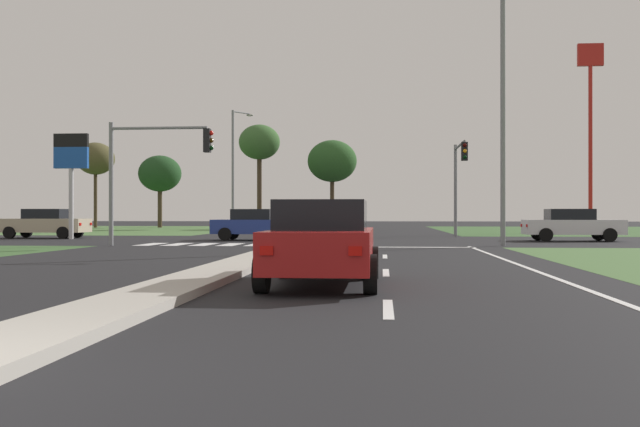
{
  "coord_description": "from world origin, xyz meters",
  "views": [
    {
      "loc": [
        3.42,
        -4.89,
        1.27
      ],
      "look_at": [
        0.41,
        29.64,
        1.32
      ],
      "focal_mm": 40.18,
      "sensor_mm": 36.0,
      "label": 1
    }
  ],
  "objects_px": {
    "treeline_third": "(259,143)",
    "treeline_fourth": "(332,161)",
    "car_white_third": "(572,225)",
    "traffic_signal_far_right": "(459,171)",
    "car_red_fifth": "(323,242)",
    "treeline_near": "(95,159)",
    "pedestrian_at_median": "(332,215)",
    "street_lamp_third": "(234,164)",
    "treeline_second": "(160,174)",
    "car_beige_fourth": "(45,223)",
    "fastfood_pole_sign": "(590,97)",
    "car_navy_near": "(305,221)",
    "street_lamp_second": "(507,98)",
    "fuel_price_totem": "(71,162)",
    "traffic_signal_near_left": "(150,160)",
    "car_blue_second": "(255,224)"
  },
  "relations": [
    {
      "from": "treeline_third",
      "to": "treeline_fourth",
      "type": "xyz_separation_m",
      "value": [
        6.53,
        1.0,
        -1.6
      ]
    },
    {
      "from": "car_white_third",
      "to": "traffic_signal_far_right",
      "type": "height_order",
      "value": "traffic_signal_far_right"
    },
    {
      "from": "car_red_fifth",
      "to": "treeline_near",
      "type": "height_order",
      "value": "treeline_near"
    },
    {
      "from": "car_white_third",
      "to": "pedestrian_at_median",
      "type": "height_order",
      "value": "pedestrian_at_median"
    },
    {
      "from": "street_lamp_third",
      "to": "treeline_second",
      "type": "bearing_deg",
      "value": 128.18
    },
    {
      "from": "car_beige_fourth",
      "to": "fastfood_pole_sign",
      "type": "relative_size",
      "value": 0.34
    },
    {
      "from": "car_navy_near",
      "to": "street_lamp_second",
      "type": "bearing_deg",
      "value": 114.5
    },
    {
      "from": "fuel_price_totem",
      "to": "treeline_fourth",
      "type": "bearing_deg",
      "value": 68.41
    },
    {
      "from": "treeline_second",
      "to": "car_beige_fourth",
      "type": "bearing_deg",
      "value": -83.58
    },
    {
      "from": "fuel_price_totem",
      "to": "treeline_second",
      "type": "distance_m",
      "value": 32.87
    },
    {
      "from": "traffic_signal_near_left",
      "to": "treeline_fourth",
      "type": "xyz_separation_m",
      "value": [
        4.83,
        36.59,
        2.63
      ]
    },
    {
      "from": "street_lamp_second",
      "to": "fuel_price_totem",
      "type": "xyz_separation_m",
      "value": [
        -21.06,
        6.45,
        -1.97
      ]
    },
    {
      "from": "car_white_third",
      "to": "pedestrian_at_median",
      "type": "distance_m",
      "value": 17.88
    },
    {
      "from": "car_beige_fourth",
      "to": "treeline_third",
      "type": "bearing_deg",
      "value": -14.82
    },
    {
      "from": "treeline_second",
      "to": "fastfood_pole_sign",
      "type": "bearing_deg",
      "value": -22.99
    },
    {
      "from": "street_lamp_second",
      "to": "car_navy_near",
      "type": "bearing_deg",
      "value": 114.5
    },
    {
      "from": "fastfood_pole_sign",
      "to": "treeline_near",
      "type": "distance_m",
      "value": 45.4
    },
    {
      "from": "car_red_fifth",
      "to": "treeline_near",
      "type": "xyz_separation_m",
      "value": [
        -26.86,
        54.87,
        5.91
      ]
    },
    {
      "from": "traffic_signal_far_right",
      "to": "car_blue_second",
      "type": "bearing_deg",
      "value": -156.46
    },
    {
      "from": "car_blue_second",
      "to": "treeline_second",
      "type": "height_order",
      "value": "treeline_second"
    },
    {
      "from": "pedestrian_at_median",
      "to": "traffic_signal_near_left",
      "type": "bearing_deg",
      "value": -109.48
    },
    {
      "from": "traffic_signal_near_left",
      "to": "fastfood_pole_sign",
      "type": "distance_m",
      "value": 34.92
    },
    {
      "from": "car_red_fifth",
      "to": "pedestrian_at_median",
      "type": "bearing_deg",
      "value": 93.8
    },
    {
      "from": "car_blue_second",
      "to": "street_lamp_second",
      "type": "bearing_deg",
      "value": 62.85
    },
    {
      "from": "street_lamp_third",
      "to": "treeline_near",
      "type": "xyz_separation_m",
      "value": [
        -16.34,
        12.27,
        1.43
      ]
    },
    {
      "from": "street_lamp_second",
      "to": "pedestrian_at_median",
      "type": "bearing_deg",
      "value": 114.17
    },
    {
      "from": "fuel_price_totem",
      "to": "treeline_near",
      "type": "bearing_deg",
      "value": 110.41
    },
    {
      "from": "car_blue_second",
      "to": "car_beige_fourth",
      "type": "height_order",
      "value": "car_beige_fourth"
    },
    {
      "from": "pedestrian_at_median",
      "to": "treeline_fourth",
      "type": "distance_m",
      "value": 17.59
    },
    {
      "from": "car_beige_fourth",
      "to": "street_lamp_third",
      "type": "bearing_deg",
      "value": -19.87
    },
    {
      "from": "traffic_signal_far_right",
      "to": "car_white_third",
      "type": "bearing_deg",
      "value": -42.23
    },
    {
      "from": "car_white_third",
      "to": "traffic_signal_near_left",
      "type": "xyz_separation_m",
      "value": [
        -18.46,
        -6.94,
        2.68
      ]
    },
    {
      "from": "car_navy_near",
      "to": "traffic_signal_far_right",
      "type": "height_order",
      "value": "traffic_signal_far_right"
    },
    {
      "from": "treeline_second",
      "to": "street_lamp_second",
      "type": "bearing_deg",
      "value": -55.55
    },
    {
      "from": "car_white_third",
      "to": "traffic_signal_near_left",
      "type": "distance_m",
      "value": 19.91
    },
    {
      "from": "car_white_third",
      "to": "pedestrian_at_median",
      "type": "bearing_deg",
      "value": -135.7
    },
    {
      "from": "pedestrian_at_median",
      "to": "treeline_second",
      "type": "distance_m",
      "value": 27.45
    },
    {
      "from": "car_white_third",
      "to": "street_lamp_third",
      "type": "bearing_deg",
      "value": -134.23
    },
    {
      "from": "street_lamp_second",
      "to": "fastfood_pole_sign",
      "type": "distance_m",
      "value": 25.61
    },
    {
      "from": "treeline_near",
      "to": "treeline_fourth",
      "type": "xyz_separation_m",
      "value": [
        23.37,
        -2.73,
        -0.58
      ]
    },
    {
      "from": "fastfood_pole_sign",
      "to": "car_white_third",
      "type": "bearing_deg",
      "value": -108.31
    },
    {
      "from": "street_lamp_third",
      "to": "treeline_near",
      "type": "distance_m",
      "value": 20.49
    },
    {
      "from": "car_blue_second",
      "to": "car_red_fifth",
      "type": "xyz_separation_m",
      "value": [
        5.24,
        -22.37,
        -0.01
      ]
    },
    {
      "from": "pedestrian_at_median",
      "to": "treeline_fourth",
      "type": "height_order",
      "value": "treeline_fourth"
    },
    {
      "from": "traffic_signal_near_left",
      "to": "car_beige_fourth",
      "type": "bearing_deg",
      "value": 134.76
    },
    {
      "from": "fuel_price_totem",
      "to": "traffic_signal_far_right",
      "type": "bearing_deg",
      "value": 10.91
    },
    {
      "from": "treeline_second",
      "to": "treeline_third",
      "type": "relative_size",
      "value": 0.75
    },
    {
      "from": "pedestrian_at_median",
      "to": "treeline_third",
      "type": "relative_size",
      "value": 0.19
    },
    {
      "from": "car_navy_near",
      "to": "treeline_third",
      "type": "height_order",
      "value": "treeline_third"
    },
    {
      "from": "car_white_third",
      "to": "car_beige_fourth",
      "type": "bearing_deg",
      "value": -94.0
    }
  ]
}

